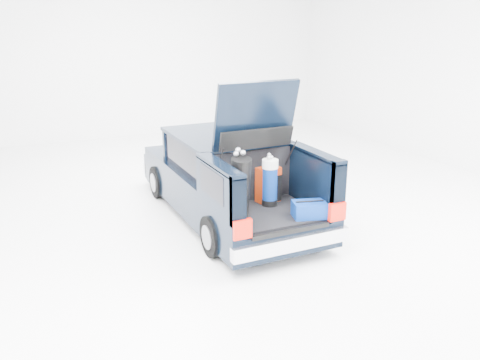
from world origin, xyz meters
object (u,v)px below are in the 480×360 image
car (225,178)px  red_suitcase (268,185)px  blue_golf_bag (270,182)px  blue_duffel (309,209)px  black_golf_bag (240,188)px

car → red_suitcase: bearing=-80.1°
car → blue_golf_bag: car is taller
car → blue_duffel: car is taller
red_suitcase → black_golf_bag: (-0.71, -0.48, 0.19)m
car → blue_golf_bag: (0.16, -1.33, 0.29)m
red_suitcase → blue_duffel: 0.86m
car → blue_golf_bag: 1.38m
black_golf_bag → red_suitcase: bearing=40.0°
blue_duffel → blue_golf_bag: bearing=128.7°
blue_golf_bag → red_suitcase: bearing=70.3°
car → red_suitcase: car is taller
red_suitcase → blue_golf_bag: bearing=-120.2°
red_suitcase → blue_duffel: red_suitcase is taller
black_golf_bag → blue_golf_bag: bearing=33.2°
car → blue_duffel: (0.44, -2.01, 0.04)m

